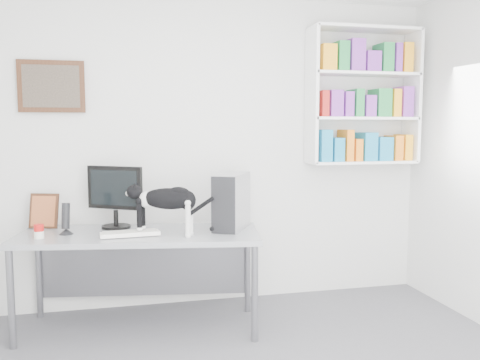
# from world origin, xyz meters

# --- Properties ---
(room) EXTENTS (4.01, 4.01, 2.70)m
(room) POSITION_xyz_m (0.00, 0.00, 1.35)
(room) COLOR #58585D
(room) RESTS_ON ground
(bookshelf) EXTENTS (1.03, 0.28, 1.24)m
(bookshelf) POSITION_xyz_m (1.40, 1.85, 1.85)
(bookshelf) COLOR white
(bookshelf) RESTS_ON room
(wall_art) EXTENTS (0.52, 0.04, 0.42)m
(wall_art) POSITION_xyz_m (-1.30, 1.97, 1.90)
(wall_art) COLOR #4E2C19
(wall_art) RESTS_ON room
(desk) EXTENTS (1.92, 1.00, 0.76)m
(desk) POSITION_xyz_m (-0.64, 1.47, 0.38)
(desk) COLOR gray
(desk) RESTS_ON room
(monitor) EXTENTS (0.53, 0.45, 0.51)m
(monitor) POSITION_xyz_m (-0.82, 1.69, 1.02)
(monitor) COLOR black
(monitor) RESTS_ON desk
(keyboard) EXTENTS (0.44, 0.20, 0.03)m
(keyboard) POSITION_xyz_m (-0.71, 1.37, 0.78)
(keyboard) COLOR white
(keyboard) RESTS_ON desk
(pc_tower) EXTENTS (0.38, 0.48, 0.44)m
(pc_tower) POSITION_xyz_m (0.08, 1.45, 0.99)
(pc_tower) COLOR #B1B0B5
(pc_tower) RESTS_ON desk
(speaker) EXTENTS (0.13, 0.13, 0.25)m
(speaker) POSITION_xyz_m (-1.18, 1.54, 0.89)
(speaker) COLOR black
(speaker) RESTS_ON desk
(leaning_print) EXTENTS (0.25, 0.16, 0.29)m
(leaning_print) POSITION_xyz_m (-1.38, 1.82, 0.91)
(leaning_print) COLOR #4E2C19
(leaning_print) RESTS_ON desk
(soup_can) EXTENTS (0.07, 0.07, 0.10)m
(soup_can) POSITION_xyz_m (-1.36, 1.44, 0.82)
(soup_can) COLOR red
(soup_can) RESTS_ON desk
(cat) EXTENTS (0.62, 0.38, 0.37)m
(cat) POSITION_xyz_m (-0.44, 1.32, 0.95)
(cat) COLOR black
(cat) RESTS_ON desk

